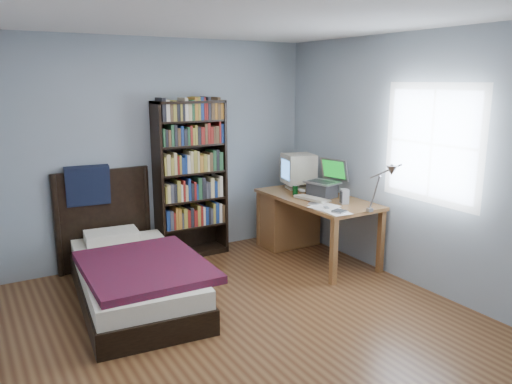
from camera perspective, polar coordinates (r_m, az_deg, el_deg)
room at (r=3.93m, az=-0.14°, el=1.12°), size 4.20×4.24×2.50m
desk at (r=6.15m, az=4.45°, el=-2.69°), size 0.75×1.53×0.73m
crt_monitor at (r=6.13m, az=4.76°, el=2.65°), size 0.45×0.42×0.43m
laptop at (r=5.74m, az=7.72°, el=0.61°), size 0.42×0.41×0.43m
desk_lamp at (r=4.82m, az=14.90°, el=1.89°), size 0.21×0.47×0.55m
keyboard at (r=5.60m, az=6.44°, el=-0.76°), size 0.25×0.44×0.04m
speaker at (r=5.47m, az=10.06°, el=-0.51°), size 0.10×0.10×0.16m
soda_can at (r=5.82m, az=4.50°, el=0.21°), size 0.06×0.06×0.11m
mouse at (r=5.97m, az=5.28°, el=0.14°), size 0.06×0.11×0.04m
phone_silver at (r=5.39m, az=6.62°, el=-1.34°), size 0.10×0.12×0.02m
phone_grey at (r=5.25m, az=8.05°, el=-1.79°), size 0.07×0.09×0.02m
external_drive at (r=5.09m, az=9.48°, el=-2.24°), size 0.15×0.15×0.02m
bookshelf at (r=5.82m, az=-7.47°, el=1.41°), size 0.82×0.30×1.81m
bed at (r=4.96m, az=-14.10°, el=-8.80°), size 1.17×2.10×1.16m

